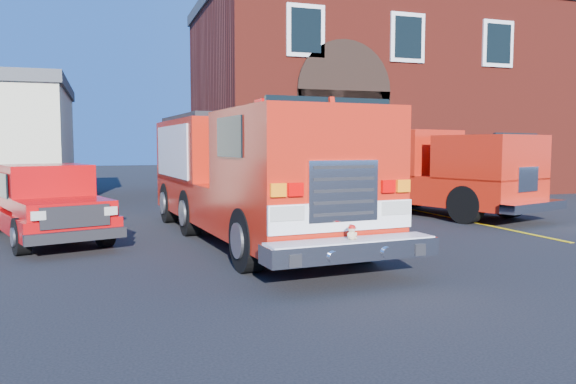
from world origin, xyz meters
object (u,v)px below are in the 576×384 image
object	(u,v)px
fire_station	(370,97)
secondary_truck	(414,168)
fire_engine	(248,173)
pickup_truck	(44,204)

from	to	relation	value
fire_station	secondary_truck	distance (m)	9.37
fire_station	secondary_truck	world-z (taller)	fire_station
fire_engine	pickup_truck	size ratio (longest dim) A/B	1.75
pickup_truck	secondary_truck	size ratio (longest dim) A/B	0.66
fire_station	fire_engine	bearing A→B (deg)	-126.64
pickup_truck	secondary_truck	bearing A→B (deg)	11.04
fire_engine	secondary_truck	world-z (taller)	fire_engine
pickup_truck	secondary_truck	world-z (taller)	secondary_truck
fire_station	fire_engine	xyz separation A→B (m)	(-8.81, -11.85, -2.80)
fire_engine	fire_station	bearing A→B (deg)	53.36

